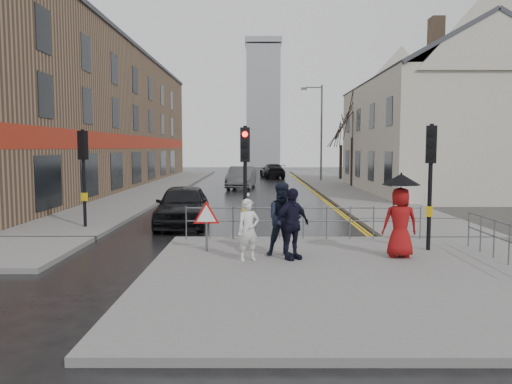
{
  "coord_description": "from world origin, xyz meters",
  "views": [
    {
      "loc": [
        0.54,
        -14.35,
        2.91
      ],
      "look_at": [
        0.51,
        3.59,
        1.31
      ],
      "focal_mm": 35.0,
      "sensor_mm": 36.0,
      "label": 1
    }
  ],
  "objects_px": {
    "pedestrian_with_umbrella": "(400,213)",
    "pedestrian_b": "(284,219)",
    "car_parked": "(183,205)",
    "pedestrian_a": "(248,230)",
    "car_mid": "(241,178)",
    "pedestrian_d": "(292,224)"
  },
  "relations": [
    {
      "from": "pedestrian_d",
      "to": "car_parked",
      "type": "xyz_separation_m",
      "value": [
        -3.6,
        6.16,
        -0.26
      ]
    },
    {
      "from": "pedestrian_b",
      "to": "car_parked",
      "type": "height_order",
      "value": "pedestrian_b"
    },
    {
      "from": "pedestrian_with_umbrella",
      "to": "pedestrian_b",
      "type": "bearing_deg",
      "value": 176.87
    },
    {
      "from": "pedestrian_with_umbrella",
      "to": "car_parked",
      "type": "distance_m",
      "value": 8.7
    },
    {
      "from": "pedestrian_a",
      "to": "car_parked",
      "type": "distance_m",
      "value": 6.79
    },
    {
      "from": "pedestrian_with_umbrella",
      "to": "car_parked",
      "type": "relative_size",
      "value": 0.47
    },
    {
      "from": "pedestrian_b",
      "to": "pedestrian_with_umbrella",
      "type": "height_order",
      "value": "pedestrian_with_umbrella"
    },
    {
      "from": "pedestrian_a",
      "to": "car_parked",
      "type": "bearing_deg",
      "value": 91.4
    },
    {
      "from": "pedestrian_b",
      "to": "pedestrian_with_umbrella",
      "type": "relative_size",
      "value": 0.89
    },
    {
      "from": "pedestrian_a",
      "to": "pedestrian_b",
      "type": "xyz_separation_m",
      "value": [
        0.89,
        0.54,
        0.18
      ]
    },
    {
      "from": "car_parked",
      "to": "pedestrian_a",
      "type": "bearing_deg",
      "value": -70.45
    },
    {
      "from": "pedestrian_a",
      "to": "car_mid",
      "type": "relative_size",
      "value": 0.32
    },
    {
      "from": "pedestrian_b",
      "to": "car_parked",
      "type": "distance_m",
      "value": 6.71
    },
    {
      "from": "pedestrian_b",
      "to": "car_parked",
      "type": "bearing_deg",
      "value": 114.97
    },
    {
      "from": "pedestrian_with_umbrella",
      "to": "car_mid",
      "type": "height_order",
      "value": "pedestrian_with_umbrella"
    },
    {
      "from": "pedestrian_b",
      "to": "pedestrian_with_umbrella",
      "type": "bearing_deg",
      "value": -8.97
    },
    {
      "from": "car_parked",
      "to": "car_mid",
      "type": "relative_size",
      "value": 0.95
    },
    {
      "from": "pedestrian_with_umbrella",
      "to": "car_parked",
      "type": "bearing_deg",
      "value": 137.06
    },
    {
      "from": "car_mid",
      "to": "pedestrian_with_umbrella",
      "type": "bearing_deg",
      "value": -72.67
    },
    {
      "from": "pedestrian_a",
      "to": "pedestrian_d",
      "type": "distance_m",
      "value": 1.08
    },
    {
      "from": "pedestrian_d",
      "to": "car_parked",
      "type": "height_order",
      "value": "pedestrian_d"
    },
    {
      "from": "pedestrian_a",
      "to": "pedestrian_b",
      "type": "distance_m",
      "value": 1.06
    }
  ]
}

